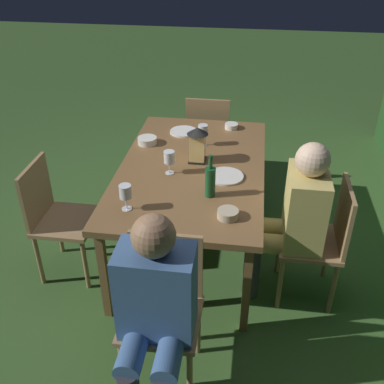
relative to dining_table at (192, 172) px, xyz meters
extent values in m
plane|color=#385B28|center=(0.00, 0.00, -0.68)|extent=(16.00, 16.00, 0.00)
cube|color=brown|center=(0.00, 0.00, 0.03)|extent=(1.72, 1.03, 0.04)
cube|color=brown|center=(-0.79, -0.45, -0.34)|extent=(0.05, 0.05, 0.69)
cube|color=brown|center=(0.79, -0.45, -0.34)|extent=(0.05, 0.05, 0.69)
cube|color=brown|center=(-0.79, 0.45, -0.34)|extent=(0.05, 0.05, 0.69)
cube|color=brown|center=(0.79, 0.45, -0.34)|extent=(0.05, 0.05, 0.69)
cube|color=#9E7A51|center=(0.39, -0.84, -0.25)|extent=(0.42, 0.40, 0.03)
cube|color=#9E7A51|center=(0.39, -1.02, -0.02)|extent=(0.40, 0.02, 0.42)
cylinder|color=#9E7A51|center=(0.21, -0.67, -0.47)|extent=(0.03, 0.03, 0.42)
cylinder|color=#9E7A51|center=(0.57, -0.67, -0.47)|extent=(0.03, 0.03, 0.42)
cylinder|color=#9E7A51|center=(0.21, -1.01, -0.47)|extent=(0.03, 0.03, 0.42)
cylinder|color=#9E7A51|center=(0.57, -1.01, -0.47)|extent=(0.03, 0.03, 0.42)
cube|color=#9E7A51|center=(0.39, 0.84, -0.25)|extent=(0.42, 0.40, 0.03)
cube|color=#9E7A51|center=(0.39, 1.02, -0.02)|extent=(0.40, 0.02, 0.42)
cylinder|color=#9E7A51|center=(0.57, 0.67, -0.47)|extent=(0.03, 0.03, 0.42)
cylinder|color=#9E7A51|center=(0.21, 0.67, -0.47)|extent=(0.03, 0.03, 0.42)
cylinder|color=#9E7A51|center=(0.57, 1.01, -0.47)|extent=(0.03, 0.03, 0.42)
cylinder|color=#9E7A51|center=(0.21, 1.01, -0.47)|extent=(0.03, 0.03, 0.42)
cube|color=tan|center=(0.39, 0.78, 0.02)|extent=(0.38, 0.24, 0.50)
sphere|color=beige|center=(0.39, 0.78, 0.36)|extent=(0.21, 0.21, 0.21)
cylinder|color=tan|center=(0.48, 0.64, -0.22)|extent=(0.13, 0.36, 0.13)
cylinder|color=tan|center=(0.30, 0.64, -0.22)|extent=(0.13, 0.36, 0.13)
cylinder|color=#333338|center=(0.48, 0.48, -0.46)|extent=(0.11, 0.11, 0.45)
cylinder|color=#333338|center=(0.30, 0.48, -0.46)|extent=(0.11, 0.11, 0.45)
cube|color=#9E7A51|center=(1.18, 0.00, -0.25)|extent=(0.40, 0.42, 0.03)
cube|color=#9E7A51|center=(0.99, 0.00, -0.02)|extent=(0.03, 0.40, 0.42)
cylinder|color=#9E7A51|center=(1.35, 0.18, -0.47)|extent=(0.03, 0.03, 0.42)
cylinder|color=#9E7A51|center=(1.35, -0.18, -0.47)|extent=(0.03, 0.03, 0.42)
cylinder|color=#9E7A51|center=(1.01, 0.18, -0.47)|extent=(0.03, 0.03, 0.42)
cylinder|color=#9E7A51|center=(1.01, -0.18, -0.47)|extent=(0.03, 0.03, 0.42)
cube|color=#426699|center=(1.24, 0.00, 0.02)|extent=(0.24, 0.38, 0.50)
sphere|color=#997051|center=(1.24, 0.00, 0.36)|extent=(0.21, 0.21, 0.21)
cylinder|color=#426699|center=(1.38, 0.09, -0.22)|extent=(0.36, 0.13, 0.13)
cylinder|color=#426699|center=(1.38, -0.09, -0.22)|extent=(0.36, 0.13, 0.13)
cube|color=#9E7A51|center=(-1.18, 0.00, -0.25)|extent=(0.40, 0.42, 0.03)
cube|color=#9E7A51|center=(-0.99, 0.00, -0.02)|extent=(0.03, 0.40, 0.42)
cylinder|color=#9E7A51|center=(-1.35, -0.18, -0.47)|extent=(0.03, 0.03, 0.42)
cylinder|color=#9E7A51|center=(-1.35, 0.18, -0.47)|extent=(0.03, 0.03, 0.42)
cylinder|color=#9E7A51|center=(-1.01, -0.18, -0.47)|extent=(0.03, 0.03, 0.42)
cylinder|color=#9E7A51|center=(-1.01, 0.18, -0.47)|extent=(0.03, 0.03, 0.42)
cube|color=black|center=(-0.09, 0.03, 0.06)|extent=(0.12, 0.12, 0.01)
cube|color=#F9D17A|center=(-0.09, 0.03, 0.17)|extent=(0.11, 0.11, 0.20)
cone|color=black|center=(-0.09, 0.03, 0.29)|extent=(0.15, 0.15, 0.05)
cylinder|color=#195128|center=(0.37, 0.17, 0.15)|extent=(0.07, 0.07, 0.20)
cylinder|color=#195128|center=(0.37, 0.17, 0.30)|extent=(0.03, 0.03, 0.09)
cylinder|color=silver|center=(-0.36, 0.04, 0.05)|extent=(0.06, 0.06, 0.00)
cylinder|color=silver|center=(-0.36, 0.04, 0.10)|extent=(0.01, 0.01, 0.08)
cylinder|color=silver|center=(-0.36, 0.04, 0.18)|extent=(0.08, 0.08, 0.08)
cylinder|color=maroon|center=(-0.36, 0.04, 0.15)|extent=(0.07, 0.07, 0.03)
cylinder|color=silver|center=(0.12, -0.14, 0.05)|extent=(0.06, 0.06, 0.00)
cylinder|color=silver|center=(0.12, -0.14, 0.10)|extent=(0.01, 0.01, 0.08)
cylinder|color=silver|center=(0.12, -0.14, 0.18)|extent=(0.08, 0.08, 0.08)
cylinder|color=maroon|center=(0.12, -0.14, 0.15)|extent=(0.07, 0.07, 0.03)
cylinder|color=silver|center=(0.60, -0.32, 0.05)|extent=(0.06, 0.06, 0.00)
cylinder|color=silver|center=(0.60, -0.32, 0.10)|extent=(0.01, 0.01, 0.08)
cylinder|color=silver|center=(0.60, -0.32, 0.18)|extent=(0.08, 0.08, 0.08)
cylinder|color=maroon|center=(0.60, -0.32, 0.15)|extent=(0.07, 0.07, 0.03)
cylinder|color=white|center=(-0.57, -0.15, 0.06)|extent=(0.23, 0.23, 0.01)
cylinder|color=silver|center=(0.12, 0.25, 0.06)|extent=(0.25, 0.25, 0.01)
cylinder|color=silver|center=(-0.32, -0.40, 0.08)|extent=(0.15, 0.15, 0.05)
cylinder|color=#424C1E|center=(-0.32, -0.40, 0.09)|extent=(0.13, 0.13, 0.02)
cylinder|color=silver|center=(-0.71, 0.24, 0.07)|extent=(0.11, 0.11, 0.04)
cylinder|color=tan|center=(-0.71, 0.24, 0.08)|extent=(0.09, 0.09, 0.01)
cylinder|color=#BCAD8E|center=(0.60, 0.30, 0.08)|extent=(0.13, 0.13, 0.05)
cylinder|color=#477533|center=(0.60, 0.30, 0.09)|extent=(0.11, 0.11, 0.02)
camera|label=1|loc=(2.83, 0.40, 1.61)|focal=42.20mm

